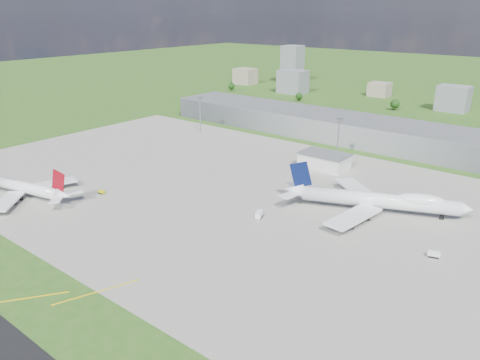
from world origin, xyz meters
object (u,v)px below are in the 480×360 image
Objects in this scene: tug_yellow at (102,192)px; van_white_far at (434,255)px; airliner_red_twin at (23,187)px; van_white_near at (259,215)px; airliner_blue_quad at (378,200)px.

tug_yellow is 0.73× the size of van_white_far.
airliner_red_twin reaches higher than van_white_near.
airliner_blue_quad reaches higher than van_white_far.
airliner_red_twin is 18.15× the size of tug_yellow.
van_white_far reaches higher than tug_yellow.
airliner_blue_quad is (140.23, 88.66, 1.17)m from airliner_red_twin.
van_white_far is (172.69, 63.64, -3.48)m from airliner_red_twin.
airliner_blue_quad is at bearing -67.33° from van_white_near.
tug_yellow is at bearing 86.48° from van_white_near.
van_white_near is (76.43, 25.86, 0.51)m from tug_yellow.
airliner_red_twin is 165.91m from airliner_blue_quad.
van_white_near is 70.97m from van_white_far.
van_white_far is (32.45, -25.02, -4.66)m from airliner_blue_quad.
airliner_blue_quad is at bearing 23.44° from tug_yellow.
airliner_blue_quad is 130.31m from tug_yellow.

